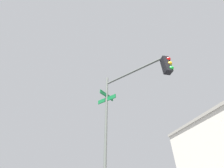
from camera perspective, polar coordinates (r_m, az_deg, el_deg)
traffic_signal_near at (r=6.23m, az=7.87°, el=-4.89°), size 2.94×2.66×5.93m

